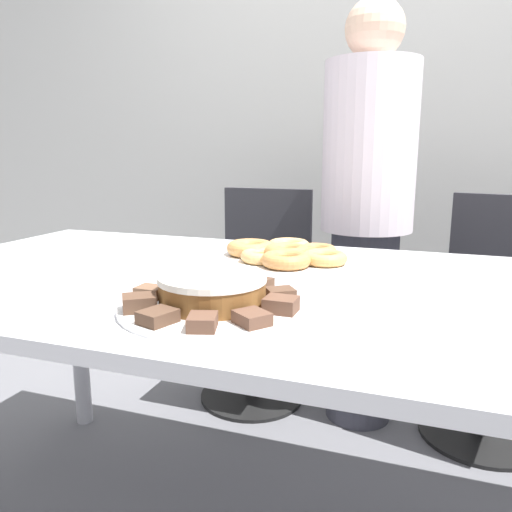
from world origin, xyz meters
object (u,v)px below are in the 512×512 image
at_px(plate_donuts, 286,261).
at_px(napkin, 78,258).
at_px(frosted_cake, 213,289).
at_px(plate_cake, 213,307).
at_px(office_chair_left, 257,301).
at_px(person_standing, 367,212).
at_px(office_chair_right, 492,325).

height_order(plate_donuts, napkin, plate_donuts).
bearing_deg(frosted_cake, plate_donuts, 87.45).
bearing_deg(plate_donuts, plate_cake, -92.55).
bearing_deg(napkin, office_chair_left, 74.81).
distance_m(person_standing, office_chair_left, 0.61).
bearing_deg(office_chair_left, frosted_cake, -74.48).
height_order(office_chair_left, napkin, office_chair_left).
relative_size(plate_donuts, frosted_cake, 1.85).
height_order(plate_cake, plate_donuts, same).
xyz_separation_m(plate_cake, plate_donuts, (0.02, 0.43, 0.00)).
bearing_deg(napkin, plate_cake, -27.78).
distance_m(plate_cake, frosted_cake, 0.03).
height_order(person_standing, plate_cake, person_standing).
relative_size(plate_cake, plate_donuts, 0.94).
distance_m(plate_donuts, napkin, 0.57).
bearing_deg(frosted_cake, plate_cake, 0.00).
bearing_deg(plate_cake, person_standing, 82.06).
xyz_separation_m(office_chair_left, plate_donuts, (0.32, -0.68, 0.34)).
xyz_separation_m(office_chair_right, napkin, (-1.15, -0.83, 0.34)).
bearing_deg(office_chair_left, plate_cake, -74.48).
bearing_deg(person_standing, napkin, -131.25).
bearing_deg(person_standing, plate_cake, -97.94).
height_order(person_standing, office_chair_left, person_standing).
bearing_deg(person_standing, plate_donuts, -101.58).
bearing_deg(person_standing, office_chair_left, 172.57).
height_order(person_standing, frosted_cake, person_standing).
xyz_separation_m(office_chair_left, plate_cake, (0.31, -1.11, 0.34)).
distance_m(plate_cake, napkin, 0.60).
xyz_separation_m(plate_cake, napkin, (-0.53, 0.28, -0.00)).
bearing_deg(plate_donuts, office_chair_left, 115.43).
relative_size(office_chair_right, frosted_cake, 4.37).
distance_m(person_standing, plate_donuts, 0.64).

